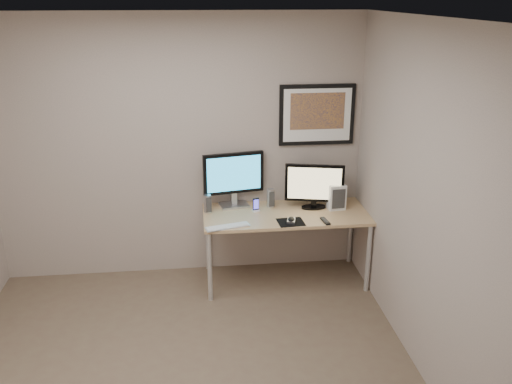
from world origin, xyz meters
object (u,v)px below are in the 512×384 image
at_px(speaker_right, 271,198).
at_px(keyboard, 227,227).
at_px(monitor_tv, 314,185).
at_px(phone_dock, 256,205).
at_px(desk, 285,219).
at_px(fan_unit, 336,197).
at_px(framed_art, 317,115).
at_px(monitor_large, 234,177).
at_px(speaker_left, 207,204).

height_order(speaker_right, keyboard, speaker_right).
bearing_deg(monitor_tv, phone_dock, -165.10).
xyz_separation_m(desk, fan_unit, (0.51, 0.05, 0.19)).
relative_size(phone_dock, keyboard, 0.34).
bearing_deg(framed_art, fan_unit, -59.26).
distance_m(monitor_large, fan_unit, 1.03).
relative_size(speaker_right, phone_dock, 1.33).
relative_size(desk, monitor_tv, 2.81).
distance_m(monitor_large, speaker_left, 0.37).
distance_m(speaker_right, phone_dock, 0.19).
bearing_deg(framed_art, speaker_right, -162.55).
height_order(keyboard, fan_unit, fan_unit).
bearing_deg(speaker_left, speaker_right, -11.27).
height_order(monitor_tv, keyboard, monitor_tv).
relative_size(desk, framed_art, 2.13).
bearing_deg(monitor_large, fan_unit, -20.98).
height_order(framed_art, keyboard, framed_art).
bearing_deg(desk, speaker_left, 172.06).
bearing_deg(monitor_tv, speaker_left, -167.76).
xyz_separation_m(desk, speaker_right, (-0.12, 0.18, 0.16)).
xyz_separation_m(keyboard, fan_unit, (1.10, 0.33, 0.12)).
height_order(desk, fan_unit, fan_unit).
relative_size(desk, speaker_left, 8.94).
relative_size(monitor_tv, keyboard, 1.39).
relative_size(monitor_large, speaker_left, 3.38).
relative_size(desk, fan_unit, 6.32).
distance_m(framed_art, speaker_right, 0.94).
distance_m(speaker_left, fan_unit, 1.27).
xyz_separation_m(desk, keyboard, (-0.59, -0.28, 0.07)).
height_order(speaker_right, phone_dock, speaker_right).
distance_m(desk, phone_dock, 0.32).
bearing_deg(monitor_tv, speaker_right, -178.98).
bearing_deg(desk, phone_dock, 165.47).
height_order(framed_art, monitor_tv, framed_art).
bearing_deg(keyboard, framed_art, 18.96).
xyz_separation_m(desk, phone_dock, (-0.28, 0.07, 0.14)).
distance_m(desk, speaker_left, 0.78).
xyz_separation_m(monitor_large, keyboard, (-0.10, -0.52, -0.30)).
bearing_deg(keyboard, fan_unit, 2.70).
height_order(desk, keyboard, keyboard).
xyz_separation_m(framed_art, monitor_large, (-0.84, -0.09, -0.58)).
relative_size(monitor_tv, phone_dock, 4.07).
bearing_deg(desk, speaker_right, 124.19).
bearing_deg(monitor_tv, fan_unit, 2.42).
height_order(speaker_left, speaker_right, speaker_right).
distance_m(framed_art, monitor_tv, 0.69).
bearing_deg(fan_unit, speaker_left, 171.80).
xyz_separation_m(monitor_tv, fan_unit, (0.22, -0.04, -0.11)).
bearing_deg(keyboard, speaker_right, 30.81).
bearing_deg(framed_art, keyboard, -146.92).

